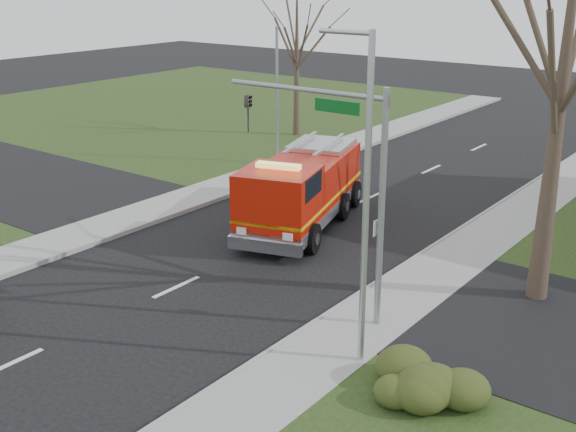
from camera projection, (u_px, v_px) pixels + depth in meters
The scene contains 10 objects.
ground at pixel (176, 287), 23.07m from camera, with size 120.00×120.00×0.00m, color black.
sidewalk_right at pixel (338, 343), 19.51m from camera, with size 2.40×80.00×0.15m, color gray.
sidewalk_left at pixel (57, 243), 26.58m from camera, with size 2.40×80.00×0.15m, color gray.
hedge_corner at pixel (415, 375), 16.99m from camera, with size 2.80×2.00×0.90m, color #2D3814.
bare_tree_near at pixel (565, 55), 19.77m from camera, with size 6.00×6.00×12.00m.
bare_tree_left at pixel (297, 43), 42.06m from camera, with size 4.50×4.50×9.00m.
traffic_signal_mast at pixel (342, 160), 19.70m from camera, with size 5.29×0.18×6.80m.
streetlight_pole at pixel (364, 195), 17.14m from camera, with size 1.48×0.16×8.40m.
utility_pole_far at pixel (277, 98), 36.38m from camera, with size 0.14×0.14×7.00m, color gray.
fire_engine at pixel (301, 191), 28.11m from camera, with size 4.91×8.32×3.17m.
Camera 1 is at (15.57, -14.65, 9.64)m, focal length 45.00 mm.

